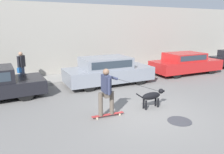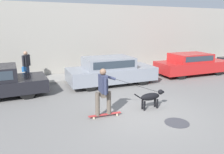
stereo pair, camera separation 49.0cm
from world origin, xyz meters
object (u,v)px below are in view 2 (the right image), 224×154
(pedestrian_with_bag, at_px, (26,65))
(parked_car_2, at_px, (191,64))
(skateboarder, at_px, (104,90))
(parked_car_1, at_px, (111,71))
(dog, at_px, (151,97))

(pedestrian_with_bag, bearing_deg, parked_car_2, -159.22)
(skateboarder, bearing_deg, parked_car_2, 30.98)
(parked_car_1, bearing_deg, dog, -88.72)
(parked_car_1, xyz_separation_m, skateboarder, (-1.83, -3.67, 0.25))
(parked_car_2, distance_m, skateboarder, 8.02)
(pedestrian_with_bag, bearing_deg, skateboarder, 142.45)
(parked_car_1, distance_m, pedestrian_with_bag, 4.30)
(parked_car_1, xyz_separation_m, pedestrian_with_bag, (-3.87, 1.84, 0.29))
(skateboarder, distance_m, pedestrian_with_bag, 5.87)
(parked_car_2, bearing_deg, dog, -143.15)
(parked_car_1, height_order, skateboarder, skateboarder)
(dog, bearing_deg, parked_car_1, 90.16)
(parked_car_2, height_order, pedestrian_with_bag, pedestrian_with_bag)
(parked_car_1, height_order, pedestrian_with_bag, pedestrian_with_bag)
(dog, relative_size, skateboarder, 0.45)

